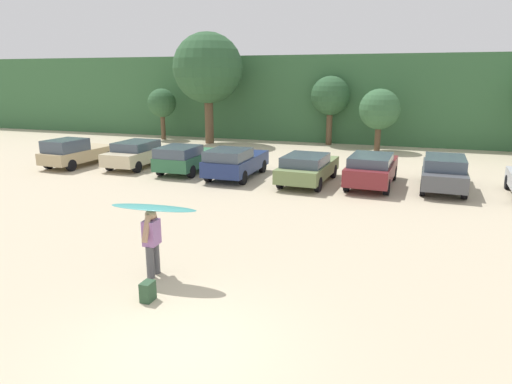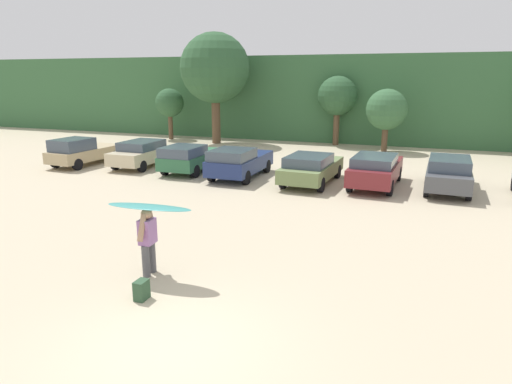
# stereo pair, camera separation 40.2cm
# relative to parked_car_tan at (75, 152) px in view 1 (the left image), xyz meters

# --- Properties ---
(ground_plane) EXTENTS (120.00, 120.00, 0.00)m
(ground_plane) POSITION_rel_parked_car_tan_xyz_m (13.70, -13.64, -0.79)
(ground_plane) COLOR #C1B293
(hillside_ridge) EXTENTS (108.00, 12.00, 6.35)m
(hillside_ridge) POSITION_rel_parked_car_tan_xyz_m (13.70, 19.27, 2.39)
(hillside_ridge) COLOR #38663D
(hillside_ridge) RESTS_ON ground_plane
(tree_right) EXTENTS (2.19, 2.19, 3.92)m
(tree_right) POSITION_rel_parked_car_tan_xyz_m (-0.95, 11.24, 2.00)
(tree_right) COLOR brown
(tree_right) RESTS_ON ground_plane
(tree_ridge_back) EXTENTS (4.99, 4.99, 7.90)m
(tree_ridge_back) POSITION_rel_parked_car_tan_xyz_m (3.38, 10.46, 4.58)
(tree_ridge_back) COLOR brown
(tree_ridge_back) RESTS_ON ground_plane
(tree_center) EXTENTS (2.76, 2.76, 4.87)m
(tree_center) POSITION_rel_parked_car_tan_xyz_m (11.88, 12.56, 2.66)
(tree_center) COLOR brown
(tree_center) RESTS_ON ground_plane
(tree_far_left) EXTENTS (2.65, 2.65, 4.06)m
(tree_far_left) POSITION_rel_parked_car_tan_xyz_m (15.43, 10.81, 1.93)
(tree_far_left) COLOR brown
(tree_far_left) RESTS_ON ground_plane
(parked_car_tan) EXTENTS (2.02, 4.36, 1.56)m
(parked_car_tan) POSITION_rel_parked_car_tan_xyz_m (0.00, 0.00, 0.00)
(parked_car_tan) COLOR tan
(parked_car_tan) RESTS_ON ground_plane
(parked_car_champagne) EXTENTS (1.90, 4.45, 1.42)m
(parked_car_champagne) POSITION_rel_parked_car_tan_xyz_m (3.39, 0.99, -0.03)
(parked_car_champagne) COLOR beige
(parked_car_champagne) RESTS_ON ground_plane
(parked_car_forest_green) EXTENTS (1.95, 4.25, 1.45)m
(parked_car_forest_green) POSITION_rel_parked_car_tan_xyz_m (6.57, 0.48, -0.02)
(parked_car_forest_green) COLOR #2D6642
(parked_car_forest_green) RESTS_ON ground_plane
(parked_car_navy) EXTENTS (1.99, 4.39, 1.52)m
(parked_car_navy) POSITION_rel_parked_car_tan_xyz_m (9.45, 0.05, 0.01)
(parked_car_navy) COLOR navy
(parked_car_navy) RESTS_ON ground_plane
(parked_car_olive_green) EXTENTS (2.16, 4.69, 1.39)m
(parked_car_olive_green) POSITION_rel_parked_car_tan_xyz_m (13.06, 0.06, -0.04)
(parked_car_olive_green) COLOR #6B7F4C
(parked_car_olive_green) RESTS_ON ground_plane
(parked_car_maroon) EXTENTS (2.10, 4.68, 1.48)m
(parked_car_maroon) POSITION_rel_parked_car_tan_xyz_m (15.91, 0.45, 0.02)
(parked_car_maroon) COLOR maroon
(parked_car_maroon) RESTS_ON ground_plane
(parked_car_dark_gray) EXTENTS (1.94, 4.67, 1.50)m
(parked_car_dark_gray) POSITION_rel_parked_car_tan_xyz_m (18.95, 0.79, 0.02)
(parked_car_dark_gray) COLOR #4C4F54
(parked_car_dark_gray) RESTS_ON ground_plane
(person_adult) EXTENTS (0.34, 0.82, 1.72)m
(person_adult) POSITION_rel_parked_car_tan_xyz_m (11.58, -11.06, 0.18)
(person_adult) COLOR #4C4C51
(person_adult) RESTS_ON ground_plane
(surfboard_teal) EXTENTS (2.25, 0.78, 0.11)m
(surfboard_teal) POSITION_rel_parked_car_tan_xyz_m (11.70, -11.12, 1.01)
(surfboard_teal) COLOR teal
(backpack_dropped) EXTENTS (0.24, 0.34, 0.45)m
(backpack_dropped) POSITION_rel_parked_car_tan_xyz_m (12.16, -12.27, -0.56)
(backpack_dropped) COLOR #2D4C33
(backpack_dropped) RESTS_ON ground_plane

